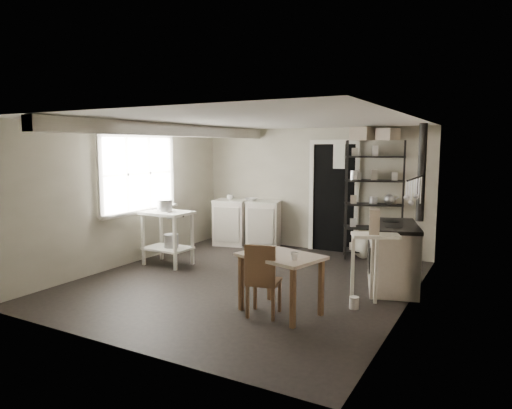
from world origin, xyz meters
The scene contains 31 objects.
floor centered at (0.00, 0.00, 0.00)m, with size 5.00×5.00×0.00m, color black.
ceiling centered at (0.00, 0.00, 2.30)m, with size 5.00×5.00×0.00m, color beige.
wall_back centered at (0.00, 2.50, 1.15)m, with size 4.50×0.02×2.30m, color #B3AD99.
wall_front centered at (0.00, -2.50, 1.15)m, with size 4.50×0.02×2.30m, color #B3AD99.
wall_left centered at (-2.25, 0.00, 1.15)m, with size 0.02×5.00×2.30m, color #B3AD99.
wall_right centered at (2.25, 0.00, 1.15)m, with size 0.02×5.00×2.30m, color #B3AD99.
window centered at (-2.22, 0.20, 1.50)m, with size 0.12×1.76×1.28m, color white, non-canonical shape.
doorway centered at (0.45, 2.47, 1.00)m, with size 0.96×0.10×2.08m, color white, non-canonical shape.
ceiling_beam centered at (-1.20, 0.00, 2.20)m, with size 0.18×5.00×0.18m, color white, non-canonical shape.
wallpaper_panel centered at (2.24, 0.00, 1.15)m, with size 0.01×5.00×2.30m, color beige, non-canonical shape.
utensil_rail centered at (2.19, 0.60, 1.55)m, with size 0.06×1.20×0.44m, color #B2B2B4, non-canonical shape.
prep_table centered at (-1.62, 0.22, 0.40)m, with size 0.78×0.56×0.89m, color white, non-canonical shape.
stockpot centered at (-1.71, 0.26, 0.94)m, with size 0.26×0.26×0.28m, color #B2B2B4.
saucepan centered at (-1.47, 0.14, 0.85)m, with size 0.17×0.17×0.09m, color #B2B2B4.
bucket centered at (-1.57, 0.24, 0.39)m, with size 0.24×0.24×0.26m, color #B2B2B4.
base_cabinets centered at (-1.23, 2.18, 0.46)m, with size 1.37×0.59×0.90m, color silver, non-canonical shape.
mixing_bowl centered at (-1.10, 2.11, 0.96)m, with size 0.30×0.30×0.07m, color silver.
counter_cup centered at (-1.56, 2.07, 0.97)m, with size 0.13×0.13×0.10m, color silver.
shelf_rack centered at (1.23, 2.31, 0.95)m, with size 0.98×0.38×2.06m, color black, non-canonical shape.
shelf_jar centered at (0.97, 2.30, 1.36)m, with size 0.08×0.08×0.18m, color silver.
storage_box_a centered at (1.00, 2.31, 2.01)m, with size 0.34×0.29×0.23m, color beige.
storage_box_b centered at (1.45, 2.27, 1.99)m, with size 0.30×0.28×0.20m, color beige.
stove centered at (1.92, 0.73, 0.44)m, with size 0.63×1.14×0.90m, color silver, non-canonical shape.
stovepipe centered at (2.19, 1.13, 1.59)m, with size 0.11×0.11×1.38m, color black, non-canonical shape.
side_ledge centered at (1.86, -0.03, 0.43)m, with size 0.58×0.31×0.89m, color white, non-canonical shape.
oats_box centered at (1.84, -0.03, 1.01)m, with size 0.12×0.20×0.31m, color beige.
work_table centered at (0.98, -0.89, 0.38)m, with size 0.92×0.65×0.70m, color beige, non-canonical shape.
table_cup centered at (1.22, -1.03, 0.80)m, with size 0.09×0.09×0.09m, color silver.
chair centered at (0.84, -1.05, 0.48)m, with size 0.36×0.37×0.86m, color brown, non-canonical shape.
flour_sack centered at (1.11, 2.19, 0.24)m, with size 0.37×0.32×0.45m, color white.
floor_crock centered at (1.71, -0.33, 0.07)m, with size 0.12×0.12×0.15m, color silver.
Camera 1 is at (3.23, -5.58, 1.95)m, focal length 32.00 mm.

